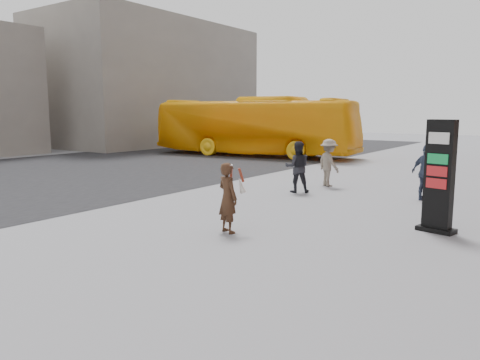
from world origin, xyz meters
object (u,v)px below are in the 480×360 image
Objects in this scene: pedestrian_a at (297,167)px; pedestrian_b at (329,163)px; woman at (228,197)px; pedestrian_c at (427,173)px; info_pylon at (439,177)px; bus at (254,127)px.

pedestrian_b reaches higher than pedestrian_a.
pedestrian_a reaches higher than woman.
pedestrian_c is at bearing 160.43° from pedestrian_a.
woman is at bearing 69.87° from pedestrian_a.
info_pylon is 1.48× the size of pedestrian_b.
pedestrian_b is (-0.96, 7.48, 0.05)m from woman.
bus is 12.28m from pedestrian_b.
pedestrian_b is at bearing -132.40° from pedestrian_a.
bus is at bearing -40.14° from woman.
info_pylon is 0.20× the size of bus.
woman is 7.11m from pedestrian_c.
info_pylon reaches higher than pedestrian_a.
pedestrian_b is (-4.83, 4.68, -0.41)m from info_pylon.
woman is (-3.87, -2.80, -0.46)m from info_pylon.
woman is at bearing 130.79° from pedestrian_b.
woman is at bearing -153.89° from bus.
bus is (-9.85, 15.91, 0.97)m from woman.
bus is 13.41m from pedestrian_a.
woman is 0.92× the size of pedestrian_a.
bus is (-13.72, 13.11, 0.52)m from info_pylon.
info_pylon is 1.60× the size of woman.
info_pylon is 1.48× the size of pedestrian_a.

